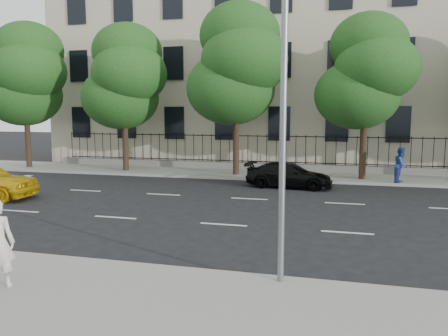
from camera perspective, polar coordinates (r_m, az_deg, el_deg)
The scene contains 13 objects.
ground at distance 12.43m, azimuth -3.00°, elevation -10.23°, with size 120.00×120.00×0.00m, color black.
near_sidewalk at distance 8.92m, azimuth -11.04°, elevation -17.15°, with size 60.00×4.00×0.15m, color gray.
far_sidewalk at distance 25.82m, azimuth 6.30°, elevation -0.89°, with size 60.00×4.00×0.15m, color gray.
lane_markings at distance 16.87m, azimuth 1.84°, elevation -5.49°, with size 49.60×4.62×0.01m, color silver, non-canonical shape.
masonry_building at distance 34.84m, azimuth 8.68°, elevation 15.96°, with size 34.60×12.11×18.50m.
iron_fence at distance 27.41m, azimuth 6.82°, elevation 0.79°, with size 30.00×0.50×2.20m.
street_light at distance 9.70m, azimuth 8.27°, elevation 15.55°, with size 0.25×3.32×8.05m.
tree_a at distance 31.54m, azimuth -24.39°, elevation 11.02°, with size 5.71×5.31×9.39m.
tree_b at distance 27.74m, azimuth -12.76°, elevation 11.49°, with size 5.53×5.12×8.97m.
tree_c at distance 25.42m, azimuth 1.80°, elevation 13.34°, with size 5.89×5.50×9.80m.
tree_d at distance 24.80m, azimuth 18.14°, elevation 11.81°, with size 5.34×4.94×8.84m.
black_sedan at distance 21.99m, azimuth 8.46°, elevation -0.92°, with size 1.74×4.28×1.24m, color black.
pedestrian_far at distance 24.08m, azimuth 22.14°, elevation 0.38°, with size 0.88×0.69×1.82m, color navy.
Camera 1 is at (3.56, -11.31, 3.75)m, focal length 35.00 mm.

